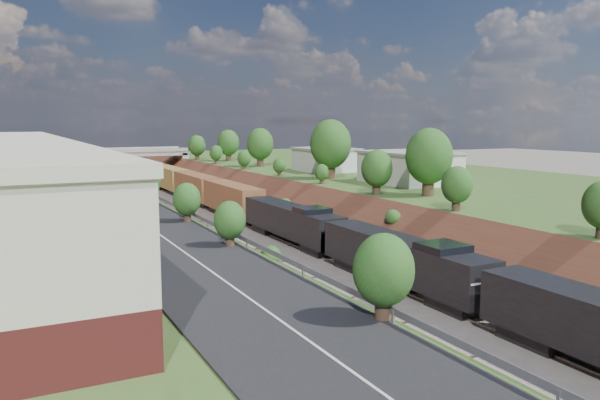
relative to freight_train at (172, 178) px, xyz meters
The scene contains 13 objects.
platform_right 47.65m from the freight_train, 50.36° to the right, with size 44.00×180.00×5.00m, color #395924.
embankment_left 39.23m from the freight_train, 110.34° to the right, with size 7.07×180.00×7.07m, color brown.
embankment_right 37.74m from the freight_train, 77.11° to the right, with size 7.07×180.00×7.07m, color brown.
rail_left_track 37.15m from the freight_train, 98.07° to the right, with size 1.58×180.00×0.18m, color gray.
rail_right_track 36.79m from the freight_train, 90.00° to the right, with size 1.58×180.00×0.18m, color gray.
road 40.98m from the freight_train, 116.26° to the right, with size 8.00×180.00×0.10m, color black.
guardrail 39.56m from the freight_train, 110.78° to the right, with size 0.10×171.00×0.70m.
overpass 25.53m from the freight_train, 95.87° to the left, with size 24.50×8.30×7.40m.
white_building_near 49.53m from the freight_train, 64.94° to the right, with size 9.00×12.00×4.00m, color silver.
white_building_far 30.79m from the freight_train, 48.05° to the right, with size 8.00×10.00×3.60m, color silver.
tree_right_large 58.87m from the freight_train, 75.75° to the right, with size 5.25×5.25×7.61m.
tree_left_crest 78.15m from the freight_train, 100.63° to the right, with size 2.45×2.45×3.55m.
freight_train is the anchor object (origin of this frame).
Camera 1 is at (-25.35, -11.58, 13.31)m, focal length 35.00 mm.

